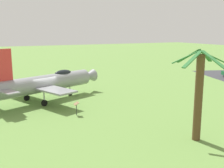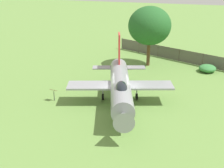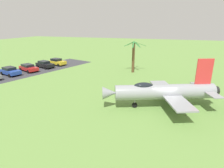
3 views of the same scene
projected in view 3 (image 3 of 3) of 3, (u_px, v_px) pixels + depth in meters
The scene contains 9 objects.
ground_plane at pixel (163, 107), 21.17m from camera, with size 200.00×200.00×0.00m, color #668E42.
parking_strip at pixel (21, 73), 35.66m from camera, with size 32.30×8.00×0.00m, color #38383D.
display_jet at pixel (162, 91), 20.56m from camera, with size 9.39×12.58×5.52m.
palm_tree at pixel (133, 56), 35.29m from camera, with size 4.42×3.95×5.98m.
info_plaque at pixel (157, 83), 26.63m from camera, with size 0.63×0.45×1.14m.
parked_car_yellow at pixel (57, 62), 42.26m from camera, with size 2.83×4.36×1.52m.
parked_car_black at pixel (45, 64), 39.74m from camera, with size 3.10×4.62×1.46m.
parked_car_red at pixel (28, 68), 36.83m from camera, with size 3.43×4.92×1.38m.
parked_car_blue at pixel (10, 71), 34.03m from camera, with size 3.06×4.54×1.48m.
Camera 3 is at (-20.18, -0.45, 9.06)m, focal length 29.59 mm.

